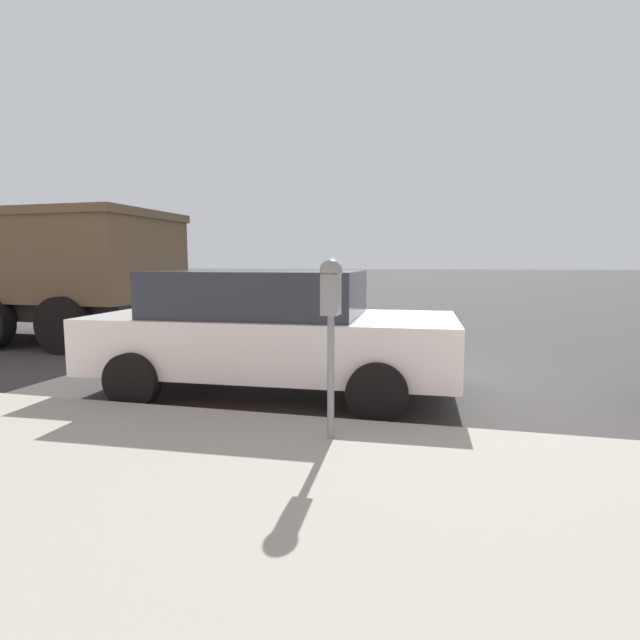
% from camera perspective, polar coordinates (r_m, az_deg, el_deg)
% --- Properties ---
extents(ground_plane, '(220.00, 220.00, 0.00)m').
position_cam_1_polar(ground_plane, '(7.04, 7.44, -7.00)').
color(ground_plane, '#3D3A3A').
extents(sidewalk, '(5.15, 56.00, 0.15)m').
position_cam_1_polar(sidewalk, '(2.67, -5.19, -29.69)').
color(sidewalk, '#99968C').
rests_on(sidewalk, ground_plane).
extents(parking_meter, '(0.21, 0.19, 1.53)m').
position_cam_1_polar(parking_meter, '(4.17, 1.26, 2.04)').
color(parking_meter, gray).
rests_on(parking_meter, sidewalk).
extents(car_white, '(2.28, 4.54, 1.54)m').
position_cam_1_polar(car_white, '(6.31, -5.72, -1.07)').
color(car_white, silver).
rests_on(car_white, ground_plane).
extents(dump_truck, '(3.10, 6.97, 2.98)m').
position_cam_1_polar(dump_truck, '(12.68, -31.62, 5.45)').
color(dump_truck, black).
rests_on(dump_truck, ground_plane).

